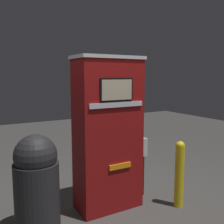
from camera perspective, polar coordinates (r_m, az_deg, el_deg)
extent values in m
plane|color=#423F3D|center=(3.49, 0.92, -21.16)|extent=(14.00, 14.00, 0.00)
cube|color=maroon|center=(3.43, -0.89, -11.65)|extent=(0.81, 0.42, 1.10)
cube|color=maroon|center=(3.24, -0.93, 4.34)|extent=(0.81, 0.42, 0.80)
cube|color=silver|center=(3.24, -0.94, 11.73)|extent=(0.84, 0.45, 0.04)
cube|color=black|center=(3.05, 1.04, 4.86)|extent=(0.44, 0.01, 0.27)
cube|color=beige|center=(3.04, 1.11, 4.86)|extent=(0.40, 0.01, 0.24)
cube|color=silver|center=(3.06, 1.07, 1.58)|extent=(0.71, 0.02, 0.06)
cube|color=orange|center=(3.26, 1.79, -11.71)|extent=(0.30, 0.02, 0.06)
cube|color=silver|center=(3.53, 6.23, -7.39)|extent=(0.09, 0.19, 0.24)
cylinder|color=black|center=(3.60, 6.74, -13.55)|extent=(0.03, 0.03, 0.54)
cylinder|color=yellow|center=(3.59, 14.43, -13.39)|extent=(0.12, 0.12, 0.81)
sphere|color=yellow|center=(3.47, 14.66, -7.11)|extent=(0.12, 0.12, 0.12)
cylinder|color=#232326|center=(3.07, -15.96, -17.57)|extent=(0.48, 0.48, 0.78)
sphere|color=#232326|center=(2.90, -16.31, -9.15)|extent=(0.46, 0.46, 0.46)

